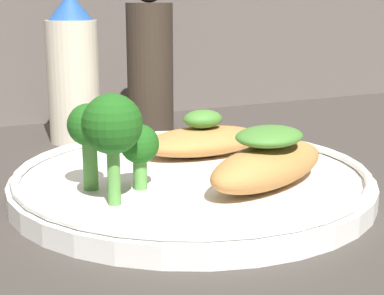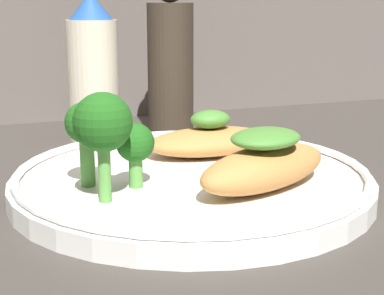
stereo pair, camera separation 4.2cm
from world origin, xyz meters
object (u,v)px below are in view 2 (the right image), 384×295
(pepper_grinder, at_px, (170,62))
(plate, at_px, (192,180))
(broccoli_bunch, at_px, (105,130))
(sauce_bottle, at_px, (93,71))

(pepper_grinder, bearing_deg, plate, -104.67)
(plate, xyz_separation_m, pepper_grinder, (0.05, 0.20, 0.06))
(pepper_grinder, bearing_deg, broccoli_bunch, -118.20)
(plate, bearing_deg, sauce_bottle, 98.21)
(plate, distance_m, broccoli_bunch, 0.08)
(plate, distance_m, sauce_bottle, 0.21)
(plate, height_order, sauce_bottle, sauce_bottle)
(broccoli_bunch, xyz_separation_m, pepper_grinder, (0.12, 0.22, 0.02))
(sauce_bottle, bearing_deg, plate, -81.79)
(plate, xyz_separation_m, sauce_bottle, (-0.03, 0.20, 0.06))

